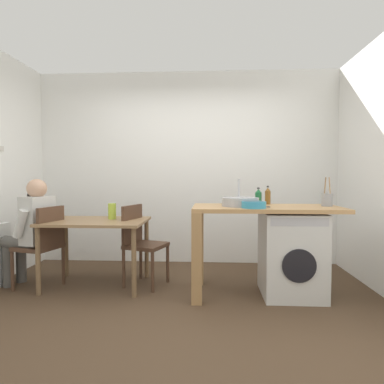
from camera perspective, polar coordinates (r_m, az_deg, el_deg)
The scene contains 16 objects.
ground_plane at distance 3.22m, azimuth -3.35°, elevation -19.70°, with size 5.46×5.46×0.00m, color #4C3826.
wall_back at distance 4.72m, azimuth -0.94°, elevation 4.20°, with size 4.60×0.10×2.70m, color white.
dining_table at distance 3.84m, azimuth -16.26°, elevation -6.14°, with size 1.10×0.76×0.74m.
chair_person_seat at distance 3.97m, azimuth -24.37°, elevation -7.96°, with size 0.49×0.49×0.90m.
chair_opposite at distance 3.80m, azimuth -8.95°, elevation -8.22°, with size 0.51×0.51×0.90m.
seated_person at distance 4.06m, azimuth -26.09°, elevation -5.44°, with size 0.55×0.54×1.20m.
kitchen_counter at distance 3.45m, azimuth 9.22°, elevation -5.07°, with size 1.50×0.68×0.92m.
washing_machine at distance 3.59m, azimuth 16.85°, elevation -10.23°, with size 0.60×0.61×0.86m.
sink_basin at distance 3.42m, azimuth 8.39°, elevation -1.70°, with size 0.38×0.38×0.09m, color #9EA0A5.
tap at distance 3.60m, azimuth 8.14°, elevation 0.03°, with size 0.02×0.02×0.28m, color #B2B2B7.
bottle_tall_green at distance 3.58m, azimuth 11.43°, elevation -0.89°, with size 0.07×0.07×0.19m.
bottle_squat_brown at distance 3.71m, azimuth 13.01°, elevation -0.67°, with size 0.06×0.06×0.20m.
mixing_bowl at distance 3.24m, azimuth 10.67°, elevation -2.11°, with size 0.24×0.24×0.07m.
utensil_crock at distance 3.66m, azimuth 22.38°, elevation -1.20°, with size 0.11×0.11×0.30m.
vase at distance 3.86m, azimuth -13.70°, elevation -3.26°, with size 0.09×0.09×0.18m, color #A8C63D.
scissors at distance 3.36m, azimuth 12.16°, elevation -2.52°, with size 0.15×0.06×0.01m.
Camera 1 is at (0.35, -2.96, 1.22)m, focal length 30.74 mm.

